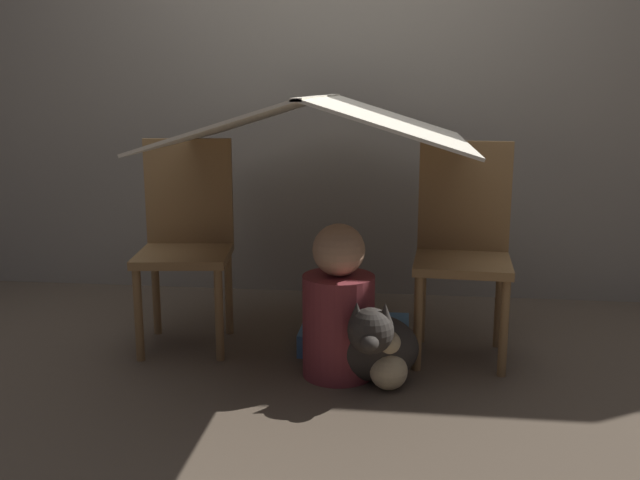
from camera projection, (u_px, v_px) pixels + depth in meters
name	position (u px, v px, depth m)	size (l,w,h in m)	color
ground_plane	(315.00, 366.00, 2.98)	(8.80, 8.80, 0.00)	brown
wall_back	(341.00, 66.00, 3.80)	(7.00, 0.05, 2.50)	gray
chair_left	(186.00, 235.00, 3.18)	(0.44, 0.44, 0.91)	olive
chair_right	(463.00, 242.00, 3.03)	(0.42, 0.42, 0.91)	olive
sheet_canopy	(320.00, 119.00, 2.92)	(1.20, 1.32, 0.20)	silver
person_front	(338.00, 310.00, 2.83)	(0.29, 0.29, 0.62)	maroon
dog	(372.00, 344.00, 2.77)	(0.37, 0.37, 0.36)	#332D28
floor_cushion	(355.00, 335.00, 3.20)	(0.48, 0.38, 0.10)	#4C7FB2
plush_toy	(389.00, 366.00, 2.73)	(0.15, 0.15, 0.23)	beige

